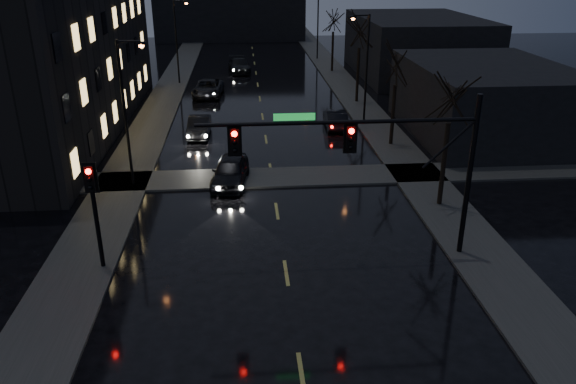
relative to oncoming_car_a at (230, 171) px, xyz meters
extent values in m
cube|color=#2D2D2B|center=(-6.13, 17.15, -0.71)|extent=(3.00, 140.00, 0.12)
cube|color=#2D2D2B|center=(10.87, 17.15, -0.71)|extent=(3.00, 140.00, 0.12)
cube|color=#2D2D2B|center=(2.37, 0.65, -0.71)|extent=(40.00, 3.00, 0.12)
cube|color=black|center=(-14.13, 12.15, 5.23)|extent=(12.00, 30.00, 12.00)
cube|color=black|center=(17.87, 8.15, 1.73)|extent=(10.00, 14.00, 5.00)
cube|color=black|center=(19.37, 30.15, 2.23)|extent=(12.00, 18.00, 6.00)
cube|color=black|center=(-0.63, 60.15, 3.23)|extent=(22.00, 10.00, 8.00)
cylinder|color=black|center=(9.97, -8.85, 2.73)|extent=(0.22, 0.22, 7.00)
cylinder|color=black|center=(4.47, -8.85, 5.23)|extent=(11.00, 0.16, 0.16)
cylinder|color=black|center=(8.97, -8.85, 4.23)|extent=(2.05, 0.10, 2.05)
cube|color=#0C591E|center=(2.77, -8.85, 5.48)|extent=(1.60, 0.04, 0.28)
cube|color=black|center=(0.47, -8.85, 4.58)|extent=(0.35, 0.28, 1.05)
sphere|color=#FF0705|center=(0.47, -9.01, 4.91)|extent=(0.22, 0.22, 0.22)
cube|color=black|center=(4.97, -8.85, 4.58)|extent=(0.35, 0.28, 1.05)
sphere|color=#FF0705|center=(4.97, -9.01, 4.91)|extent=(0.22, 0.22, 0.22)
cylinder|color=black|center=(-5.13, -8.85, 1.43)|extent=(0.18, 0.18, 4.40)
cube|color=black|center=(-5.13, -8.85, 3.23)|extent=(0.35, 0.28, 1.05)
sphere|color=#FF0705|center=(-5.13, -9.01, 3.56)|extent=(0.22, 0.22, 0.22)
cylinder|color=black|center=(10.77, -3.85, 1.43)|extent=(0.24, 0.24, 4.40)
cylinder|color=black|center=(10.77, 6.15, 1.29)|extent=(0.24, 0.24, 4.12)
cylinder|color=black|center=(10.77, 18.15, 1.56)|extent=(0.24, 0.24, 4.68)
cylinder|color=black|center=(10.77, 32.15, 1.37)|extent=(0.24, 0.24, 4.29)
cylinder|color=black|center=(-5.43, 0.15, 3.23)|extent=(0.16, 0.16, 8.00)
cylinder|color=black|center=(-4.83, 0.15, 7.13)|extent=(1.20, 0.10, 0.10)
cube|color=black|center=(-4.23, 0.15, 7.03)|extent=(0.50, 0.25, 0.15)
sphere|color=orange|center=(-4.23, 0.15, 6.93)|extent=(0.28, 0.28, 0.28)
cylinder|color=black|center=(-5.43, 27.15, 3.23)|extent=(0.16, 0.16, 8.00)
cylinder|color=black|center=(-4.83, 27.15, 7.13)|extent=(1.20, 0.10, 0.10)
cube|color=black|center=(-4.23, 27.15, 7.03)|extent=(0.50, 0.25, 0.15)
sphere|color=orange|center=(-4.23, 27.15, 6.93)|extent=(0.28, 0.28, 0.28)
cylinder|color=black|center=(10.17, 12.15, 3.23)|extent=(0.16, 0.16, 8.00)
cylinder|color=black|center=(9.57, 12.15, 7.13)|extent=(1.20, 0.10, 0.10)
cube|color=black|center=(8.97, 12.15, 7.03)|extent=(0.50, 0.25, 0.15)
sphere|color=orange|center=(8.97, 12.15, 6.93)|extent=(0.28, 0.28, 0.28)
cylinder|color=black|center=(10.17, 40.15, 3.23)|extent=(0.16, 0.16, 8.00)
imported|color=black|center=(0.00, 0.00, 0.00)|extent=(2.40, 4.74, 1.55)
imported|color=black|center=(-2.33, 9.34, -0.09)|extent=(1.57, 4.19, 1.36)
imported|color=black|center=(-2.28, 21.63, -0.04)|extent=(2.91, 5.48, 1.47)
imported|color=black|center=(0.57, 32.71, -0.01)|extent=(2.72, 5.45, 1.52)
imported|color=black|center=(7.68, 10.62, -0.08)|extent=(1.62, 4.28, 1.39)
camera|label=1|loc=(0.83, -29.53, 11.18)|focal=35.00mm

